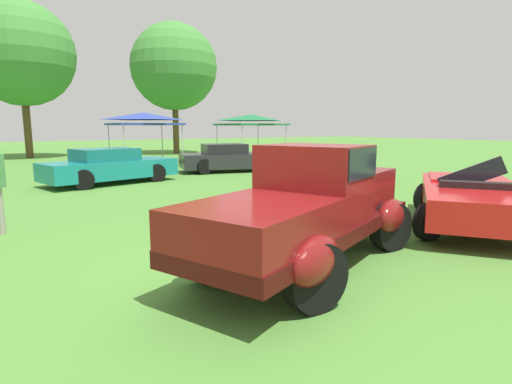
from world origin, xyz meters
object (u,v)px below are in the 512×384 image
at_px(show_car_teal, 110,166).
at_px(neighbor_convertible, 470,197).
at_px(show_car_charcoal, 227,158).
at_px(canopy_tent_center_field, 144,118).
at_px(canopy_tent_right_field, 251,119).
at_px(feature_pickup_truck, 311,205).

bearing_deg(show_car_teal, neighbor_convertible, -66.63).
height_order(show_car_teal, show_car_charcoal, same).
xyz_separation_m(canopy_tent_center_field, canopy_tent_right_field, (6.39, -0.52, 0.00)).
bearing_deg(show_car_charcoal, show_car_teal, -167.71).
bearing_deg(canopy_tent_right_field, show_car_charcoal, -130.46).
bearing_deg(neighbor_convertible, canopy_tent_right_field, 71.88).
relative_size(neighbor_convertible, canopy_tent_center_field, 1.32).
bearing_deg(show_car_teal, canopy_tent_center_field, 63.54).
relative_size(show_car_teal, canopy_tent_right_field, 1.39).
bearing_deg(canopy_tent_right_field, neighbor_convertible, -108.12).
height_order(neighbor_convertible, canopy_tent_center_field, canopy_tent_center_field).
bearing_deg(neighbor_convertible, feature_pickup_truck, -179.12).
xyz_separation_m(show_car_teal, canopy_tent_center_field, (3.56, 7.15, 1.82)).
relative_size(show_car_teal, show_car_charcoal, 1.08).
bearing_deg(show_car_teal, show_car_charcoal, 12.29).
xyz_separation_m(show_car_charcoal, canopy_tent_center_field, (-1.72, 6.00, 1.83)).
distance_m(show_car_teal, canopy_tent_center_field, 8.19).
bearing_deg(feature_pickup_truck, neighbor_convertible, 0.88).
relative_size(feature_pickup_truck, neighbor_convertible, 1.06).
bearing_deg(canopy_tent_right_field, canopy_tent_center_field, 175.36).
height_order(canopy_tent_center_field, canopy_tent_right_field, same).
relative_size(feature_pickup_truck, canopy_tent_right_field, 1.38).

